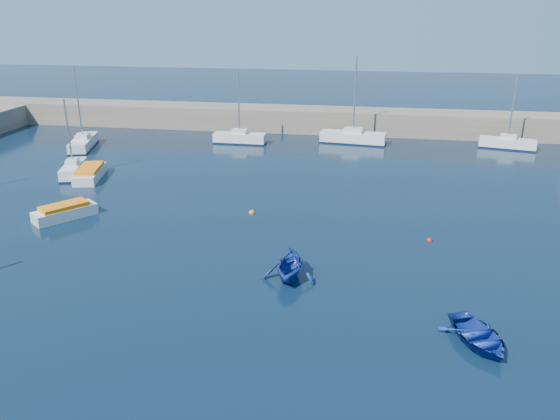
% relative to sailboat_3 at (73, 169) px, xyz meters
% --- Properties ---
extents(ground, '(220.00, 220.00, 0.00)m').
position_rel_sailboat_3_xyz_m(ground, '(22.40, -24.79, -0.56)').
color(ground, black).
rests_on(ground, ground).
extents(back_wall, '(96.00, 4.50, 2.60)m').
position_rel_sailboat_3_xyz_m(back_wall, '(22.40, 21.21, 0.74)').
color(back_wall, '#746758').
rests_on(back_wall, ground).
extents(sailboat_3, '(2.67, 5.02, 6.56)m').
position_rel_sailboat_3_xyz_m(sailboat_3, '(0.00, 0.00, 0.00)').
color(sailboat_3, silver).
rests_on(sailboat_3, ground).
extents(sailboat_4, '(3.41, 6.55, 8.30)m').
position_rel_sailboat_3_xyz_m(sailboat_4, '(-3.93, 9.08, 0.02)').
color(sailboat_4, silver).
rests_on(sailboat_4, ground).
extents(sailboat_5, '(5.56, 1.65, 7.43)m').
position_rel_sailboat_3_xyz_m(sailboat_5, '(11.46, 13.76, 0.03)').
color(sailboat_5, silver).
rests_on(sailboat_5, ground).
extents(sailboat_6, '(7.06, 2.74, 9.07)m').
position_rel_sailboat_3_xyz_m(sailboat_6, '(23.36, 15.84, 0.08)').
color(sailboat_6, silver).
rests_on(sailboat_6, ground).
extents(sailboat_7, '(5.70, 2.67, 7.34)m').
position_rel_sailboat_3_xyz_m(sailboat_7, '(39.10, 16.09, 0.01)').
color(sailboat_7, silver).
rests_on(sailboat_7, ground).
extents(motorboat_1, '(3.69, 4.20, 1.02)m').
position_rel_sailboat_3_xyz_m(motorboat_1, '(4.66, -9.56, -0.08)').
color(motorboat_1, silver).
rests_on(motorboat_1, ground).
extents(motorboat_2, '(2.92, 5.27, 1.03)m').
position_rel_sailboat_3_xyz_m(motorboat_2, '(1.86, -0.62, -0.08)').
color(motorboat_2, silver).
rests_on(motorboat_2, ground).
extents(dinghy_center, '(3.75, 4.31, 0.75)m').
position_rel_sailboat_3_xyz_m(dinghy_center, '(30.29, -20.42, -0.19)').
color(dinghy_center, navy).
rests_on(dinghy_center, ground).
extents(dinghy_left, '(2.98, 3.41, 1.74)m').
position_rel_sailboat_3_xyz_m(dinghy_left, '(21.33, -15.88, 0.30)').
color(dinghy_left, navy).
rests_on(dinghy_left, ground).
extents(buoy_1, '(0.38, 0.38, 0.38)m').
position_rel_sailboat_3_xyz_m(buoy_1, '(29.21, -9.34, -0.56)').
color(buoy_1, '#B7190D').
rests_on(buoy_1, ground).
extents(buoy_3, '(0.46, 0.46, 0.46)m').
position_rel_sailboat_3_xyz_m(buoy_3, '(17.20, -6.46, -0.56)').
color(buoy_3, orange).
rests_on(buoy_3, ground).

